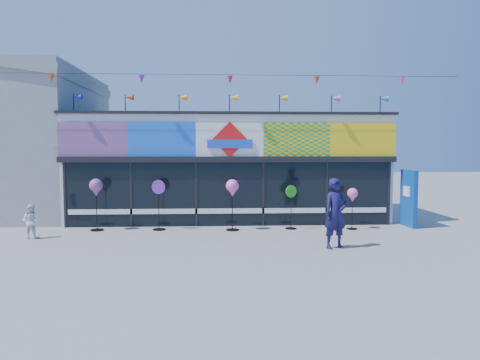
{
  "coord_description": "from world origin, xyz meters",
  "views": [
    {
      "loc": [
        -0.37,
        -11.82,
        2.73
      ],
      "look_at": [
        0.3,
        2.0,
        1.76
      ],
      "focal_mm": 32.0,
      "sensor_mm": 36.0,
      "label": 1
    }
  ],
  "objects": [
    {
      "name": "spinner_1",
      "position": [
        -2.44,
        2.77,
        0.91
      ],
      "size": [
        0.47,
        0.44,
        1.72
      ],
      "color": "black",
      "rests_on": "ground"
    },
    {
      "name": "adult_man",
      "position": [
        2.85,
        -0.21,
        0.98
      ],
      "size": [
        0.83,
        0.68,
        1.95
      ],
      "primitive_type": "imported",
      "rotation": [
        0.0,
        0.0,
        0.34
      ],
      "color": "#161440",
      "rests_on": "ground"
    },
    {
      "name": "child",
      "position": [
        -6.2,
        1.54,
        0.53
      ],
      "size": [
        0.54,
        0.35,
        1.06
      ],
      "primitive_type": "imported",
      "rotation": [
        0.0,
        0.0,
        3.05
      ],
      "color": "white",
      "rests_on": "ground"
    },
    {
      "name": "ground",
      "position": [
        0.0,
        0.0,
        0.0
      ],
      "size": [
        80.0,
        80.0,
        0.0
      ],
      "primitive_type": "plane",
      "color": "gray",
      "rests_on": "ground"
    },
    {
      "name": "spinner_4",
      "position": [
        4.2,
        2.59,
        1.15
      ],
      "size": [
        0.36,
        0.36,
        1.43
      ],
      "color": "black",
      "rests_on": "ground"
    },
    {
      "name": "spinner_0",
      "position": [
        -4.54,
        2.78,
        1.41
      ],
      "size": [
        0.45,
        0.45,
        1.77
      ],
      "color": "black",
      "rests_on": "ground"
    },
    {
      "name": "spinner_2",
      "position": [
        0.07,
        2.57,
        1.4
      ],
      "size": [
        0.44,
        0.44,
        1.74
      ],
      "color": "black",
      "rests_on": "ground"
    },
    {
      "name": "kite_shop",
      "position": [
        0.0,
        5.94,
        2.05
      ],
      "size": [
        16.0,
        5.7,
        5.31
      ],
      "color": "silver",
      "rests_on": "ground"
    },
    {
      "name": "blue_sign",
      "position": [
        6.37,
        3.01,
        1.02
      ],
      "size": [
        0.21,
        1.02,
        2.02
      ],
      "rotation": [
        0.0,
        0.0,
        0.05
      ],
      "color": "#0A43A2",
      "rests_on": "ground"
    },
    {
      "name": "spinner_3",
      "position": [
        2.1,
        2.75,
        0.8
      ],
      "size": [
        0.4,
        0.39,
        1.52
      ],
      "color": "black",
      "rests_on": "ground"
    }
  ]
}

